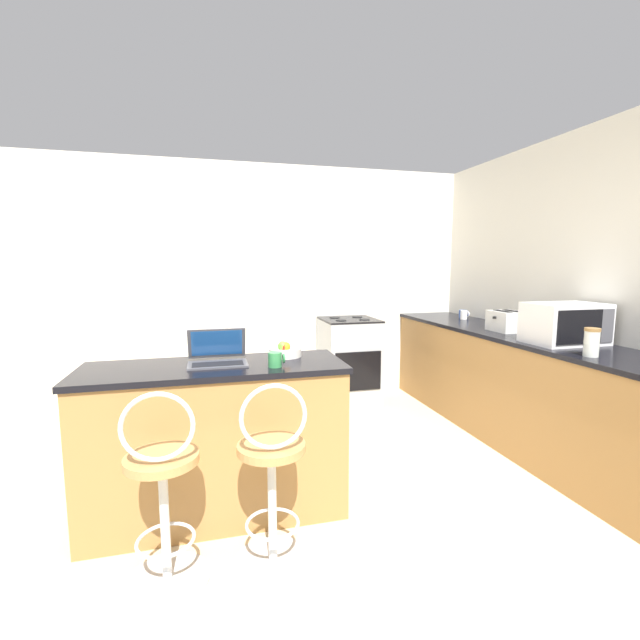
# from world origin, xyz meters

# --- Properties ---
(ground_plane) EXTENTS (20.00, 20.00, 0.00)m
(ground_plane) POSITION_xyz_m (0.00, 0.00, 0.00)
(ground_plane) COLOR beige
(wall_back) EXTENTS (12.00, 0.06, 2.60)m
(wall_back) POSITION_xyz_m (0.00, 2.77, 1.30)
(wall_back) COLOR silver
(wall_back) RESTS_ON ground_plane
(breakfast_bar) EXTENTS (1.53, 0.57, 0.93)m
(breakfast_bar) POSITION_xyz_m (-0.41, 0.56, 0.47)
(breakfast_bar) COLOR #9E703D
(breakfast_bar) RESTS_ON ground_plane
(counter_right) EXTENTS (0.68, 3.27, 0.93)m
(counter_right) POSITION_xyz_m (2.14, 1.12, 0.47)
(counter_right) COLOR #9E703D
(counter_right) RESTS_ON ground_plane
(bar_stool_near) EXTENTS (0.40, 0.40, 0.98)m
(bar_stool_near) POSITION_xyz_m (-0.67, 0.01, 0.45)
(bar_stool_near) COLOR silver
(bar_stool_near) RESTS_ON ground_plane
(bar_stool_far) EXTENTS (0.40, 0.40, 0.98)m
(bar_stool_far) POSITION_xyz_m (-0.15, 0.01, 0.45)
(bar_stool_far) COLOR silver
(bar_stool_far) RESTS_ON ground_plane
(laptop) EXTENTS (0.34, 0.26, 0.21)m
(laptop) POSITION_xyz_m (-0.39, 0.60, 0.99)
(laptop) COLOR #47474C
(laptop) RESTS_ON breakfast_bar
(microwave) EXTENTS (0.54, 0.37, 0.30)m
(microwave) POSITION_xyz_m (2.14, 0.61, 1.09)
(microwave) COLOR silver
(microwave) RESTS_ON counter_right
(toaster) EXTENTS (0.26, 0.28, 0.18)m
(toaster) POSITION_xyz_m (2.12, 1.23, 1.02)
(toaster) COLOR silver
(toaster) RESTS_ON counter_right
(stove_range) EXTENTS (0.59, 0.61, 0.94)m
(stove_range) POSITION_xyz_m (1.05, 2.41, 0.47)
(stove_range) COLOR #9EA3A8
(stove_range) RESTS_ON ground_plane
(fruit_bowl) EXTENTS (0.21, 0.21, 0.11)m
(fruit_bowl) POSITION_xyz_m (0.03, 0.68, 0.97)
(fruit_bowl) COLOR silver
(fruit_bowl) RESTS_ON breakfast_bar
(mug_green) EXTENTS (0.10, 0.08, 0.09)m
(mug_green) POSITION_xyz_m (-0.07, 0.42, 0.98)
(mug_green) COLOR #338447
(mug_green) RESTS_ON breakfast_bar
(mug_white) EXTENTS (0.09, 0.07, 0.10)m
(mug_white) POSITION_xyz_m (2.24, 2.07, 0.98)
(mug_white) COLOR white
(mug_white) RESTS_ON counter_right
(storage_jar) EXTENTS (0.09, 0.09, 0.19)m
(storage_jar) POSITION_xyz_m (1.94, 0.19, 1.03)
(storage_jar) COLOR silver
(storage_jar) RESTS_ON counter_right
(mug_blue) EXTENTS (0.10, 0.09, 0.09)m
(mug_blue) POSITION_xyz_m (2.29, 2.17, 0.98)
(mug_blue) COLOR #2D51AD
(mug_blue) RESTS_ON counter_right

